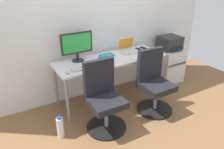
{
  "coord_description": "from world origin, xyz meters",
  "views": [
    {
      "loc": [
        -1.56,
        -2.71,
        1.94
      ],
      "look_at": [
        0.0,
        -0.05,
        0.47
      ],
      "focal_mm": 34.8,
      "sensor_mm": 36.0,
      "label": 1
    }
  ],
  "objects": [
    {
      "name": "open_laptop",
      "position": [
        0.42,
        0.14,
        0.78
      ],
      "size": [
        0.31,
        0.27,
        0.22
      ],
      "color": "silver",
      "rests_on": "desk"
    },
    {
      "name": "ground_plane",
      "position": [
        0.0,
        0.0,
        0.0
      ],
      "size": [
        5.28,
        5.28,
        0.0
      ],
      "primitive_type": "plane",
      "color": "brown"
    },
    {
      "name": "pen_cup",
      "position": [
        -0.09,
        -0.12,
        0.78
      ],
      "size": [
        0.07,
        0.07,
        0.1
      ],
      "primitive_type": "cylinder",
      "color": "slate",
      "rests_on": "desk"
    },
    {
      "name": "desk",
      "position": [
        0.0,
        0.0,
        0.66
      ],
      "size": [
        1.74,
        0.61,
        0.73
      ],
      "color": "silver",
      "rests_on": "ground"
    },
    {
      "name": "mouse_by_monitor",
      "position": [
        0.66,
        -0.07,
        0.74
      ],
      "size": [
        0.06,
        0.1,
        0.03
      ],
      "primitive_type": "ellipsoid",
      "color": "#B7B7B7",
      "rests_on": "desk"
    },
    {
      "name": "back_wall",
      "position": [
        0.0,
        0.38,
        1.3
      ],
      "size": [
        4.4,
        0.04,
        2.6
      ],
      "primitive_type": "cube",
      "color": "white",
      "rests_on": "ground"
    },
    {
      "name": "phone_near_monitor",
      "position": [
        0.63,
        0.13,
        0.73
      ],
      "size": [
        0.07,
        0.14,
        0.01
      ],
      "primitive_type": "cube",
      "color": "black",
      "rests_on": "desk"
    },
    {
      "name": "side_cabinet",
      "position": [
        1.31,
        0.09,
        0.32
      ],
      "size": [
        0.47,
        0.52,
        0.63
      ],
      "color": "silver",
      "rests_on": "ground"
    },
    {
      "name": "keyboard_by_monitor",
      "position": [
        -0.52,
        -0.15,
        0.74
      ],
      "size": [
        0.34,
        0.12,
        0.02
      ],
      "primitive_type": "cube",
      "color": "#B7B7B7",
      "rests_on": "desk"
    },
    {
      "name": "desktop_monitor",
      "position": [
        -0.47,
        0.16,
        0.98
      ],
      "size": [
        0.48,
        0.18,
        0.43
      ],
      "color": "#262626",
      "rests_on": "desk"
    },
    {
      "name": "office_chair_left",
      "position": [
        -0.42,
        -0.56,
        0.42
      ],
      "size": [
        0.54,
        0.54,
        0.94
      ],
      "color": "black",
      "rests_on": "ground"
    },
    {
      "name": "notebook",
      "position": [
        0.01,
        0.12,
        0.74
      ],
      "size": [
        0.21,
        0.15,
        0.03
      ],
      "primitive_type": "cube",
      "color": "teal",
      "rests_on": "desk"
    },
    {
      "name": "mouse_by_laptop",
      "position": [
        -0.76,
        -0.19,
        0.74
      ],
      "size": [
        0.06,
        0.1,
        0.03
      ],
      "primitive_type": "ellipsoid",
      "color": "#B7B7B7",
      "rests_on": "desk"
    },
    {
      "name": "phone_near_laptop",
      "position": [
        0.75,
        0.14,
        0.73
      ],
      "size": [
        0.07,
        0.14,
        0.01
      ],
      "primitive_type": "cube",
      "color": "black",
      "rests_on": "desk"
    },
    {
      "name": "coffee_mug",
      "position": [
        -0.21,
        -0.08,
        0.77
      ],
      "size": [
        0.08,
        0.08,
        0.09
      ],
      "primitive_type": "cylinder",
      "color": "blue",
      "rests_on": "desk"
    },
    {
      "name": "office_chair_right",
      "position": [
        0.42,
        -0.56,
        0.42
      ],
      "size": [
        0.54,
        0.54,
        0.94
      ],
      "color": "black",
      "rests_on": "ground"
    },
    {
      "name": "printer",
      "position": [
        1.31,
        0.09,
        0.75
      ],
      "size": [
        0.38,
        0.4,
        0.24
      ],
      "color": "#2D2D2D",
      "rests_on": "side_cabinet"
    },
    {
      "name": "keyboard_by_laptop",
      "position": [
        0.44,
        -0.21,
        0.74
      ],
      "size": [
        0.34,
        0.12,
        0.02
      ],
      "primitive_type": "cube",
      "color": "silver",
      "rests_on": "desk"
    },
    {
      "name": "water_bottle_on_floor",
      "position": [
        -1.01,
        -0.47,
        0.15
      ],
      "size": [
        0.09,
        0.09,
        0.31
      ],
      "color": "white",
      "rests_on": "ground"
    }
  ]
}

